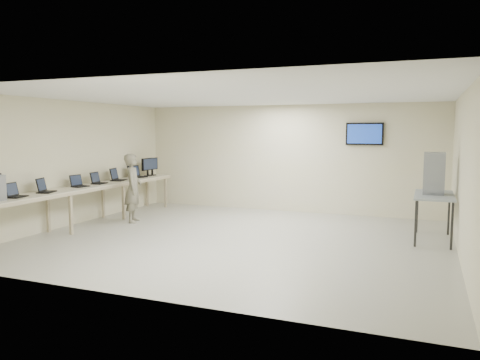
% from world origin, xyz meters
% --- Properties ---
extents(room, '(8.01, 7.01, 2.81)m').
position_xyz_m(room, '(0.03, 0.06, 1.41)').
color(room, beige).
rests_on(room, ground).
extents(workbench, '(0.76, 6.00, 0.90)m').
position_xyz_m(workbench, '(-3.59, 0.00, 0.83)').
color(workbench, '#BCB18D').
rests_on(workbench, ground).
extents(laptop_0, '(0.34, 0.38, 0.27)m').
position_xyz_m(laptop_0, '(-3.63, -1.97, 0.97)').
color(laptop_0, black).
rests_on(laptop_0, workbench).
extents(laptop_1, '(0.40, 0.43, 0.28)m').
position_xyz_m(laptop_1, '(-3.64, -1.24, 0.97)').
color(laptop_1, black).
rests_on(laptop_1, workbench).
extents(laptop_2, '(0.32, 0.37, 0.26)m').
position_xyz_m(laptop_2, '(-3.66, -0.23, 0.97)').
color(laptop_2, black).
rests_on(laptop_2, workbench).
extents(laptop_3, '(0.31, 0.37, 0.27)m').
position_xyz_m(laptop_3, '(-3.66, 0.42, 0.97)').
color(laptop_3, black).
rests_on(laptop_3, workbench).
extents(laptop_4, '(0.39, 0.44, 0.31)m').
position_xyz_m(laptop_4, '(-3.67, 1.16, 0.98)').
color(laptop_4, black).
rests_on(laptop_4, workbench).
extents(laptop_5, '(0.42, 0.46, 0.31)m').
position_xyz_m(laptop_5, '(-3.67, 2.00, 0.98)').
color(laptop_5, black).
rests_on(laptop_5, workbench).
extents(monitor_near, '(0.22, 0.49, 0.49)m').
position_xyz_m(monitor_near, '(-3.60, 2.44, 1.19)').
color(monitor_near, black).
rests_on(monitor_near, workbench).
extents(monitor_far, '(0.22, 0.49, 0.48)m').
position_xyz_m(monitor_far, '(-3.60, 2.67, 1.19)').
color(monitor_far, black).
rests_on(monitor_far, workbench).
extents(soldier, '(0.59, 0.69, 1.60)m').
position_xyz_m(soldier, '(-2.89, 0.71, 0.80)').
color(soldier, '#545849').
rests_on(soldier, ground).
extents(side_table, '(0.71, 1.52, 0.91)m').
position_xyz_m(side_table, '(3.60, 1.29, 0.84)').
color(side_table, gray).
rests_on(side_table, ground).
extents(storage_bins, '(0.38, 0.42, 0.81)m').
position_xyz_m(storage_bins, '(3.58, 1.29, 1.31)').
color(storage_bins, gray).
rests_on(storage_bins, side_table).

